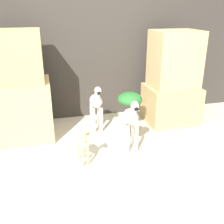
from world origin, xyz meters
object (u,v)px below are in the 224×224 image
(surfboard, at_px, (143,176))
(potted_palm_front, at_px, (130,101))
(zebra_right, at_px, (131,119))
(giraffe_figurine, at_px, (83,142))
(zebra_left, at_px, (96,103))

(surfboard, bearing_deg, potted_palm_front, 79.53)
(zebra_right, distance_m, giraffe_figurine, 0.70)
(giraffe_figurine, bearing_deg, zebra_left, 68.86)
(giraffe_figurine, bearing_deg, potted_palm_front, 41.78)
(zebra_right, bearing_deg, zebra_left, 114.33)
(zebra_left, height_order, potted_palm_front, zebra_left)
(giraffe_figurine, xyz_separation_m, surfboard, (0.60, -0.46, -0.27))
(giraffe_figurine, height_order, surfboard, giraffe_figurine)
(zebra_left, xyz_separation_m, giraffe_figurine, (-0.34, -0.88, -0.16))
(zebra_right, bearing_deg, surfboard, -95.31)
(zebra_left, height_order, surfboard, zebra_left)
(zebra_left, xyz_separation_m, surfboard, (0.26, -1.33, -0.43))
(zebra_left, height_order, giraffe_figurine, zebra_left)
(zebra_right, bearing_deg, giraffe_figurine, -165.26)
(zebra_right, xyz_separation_m, potted_palm_front, (0.16, 0.56, 0.04))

